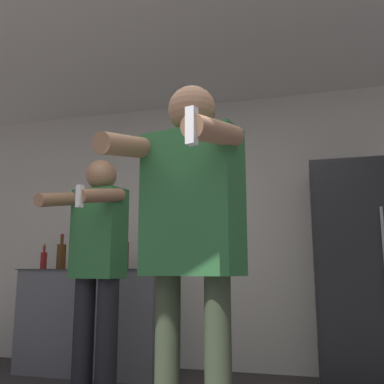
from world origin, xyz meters
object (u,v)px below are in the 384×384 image
Objects in this scene: person_man_side at (96,262)px; bottle_dark_rum at (61,255)px; person_woman_foreground at (190,224)px; refrigerator at (353,273)px; bottle_brown_liquor at (114,257)px; bottle_amber_bourbon at (44,259)px; bottle_clear_vodka at (79,255)px; bottle_green_wine at (125,254)px.

bottle_dark_rum is at bearing 133.46° from person_man_side.
refrigerator is at bearing 65.71° from person_woman_foreground.
bottle_brown_liquor is 0.86× the size of bottle_dark_rum.
bottle_amber_bourbon is at bearing -178.79° from refrigerator.
bottle_clear_vodka is at bearing 0.00° from bottle_dark_rum.
bottle_brown_liquor is at bearing -180.00° from bottle_green_wine.
person_woman_foreground reaches higher than person_man_side.
bottle_green_wine is at bearing 0.00° from bottle_amber_bourbon.
refrigerator is 2.43m from bottle_clear_vodka.
person_man_side is (-0.94, 0.91, -0.15)m from person_woman_foreground.
bottle_clear_vodka is at bearing 126.43° from person_man_side.
bottle_green_wine is 0.90m from person_man_side.
refrigerator is 1.00× the size of person_woman_foreground.
bottle_green_wine is 2.12m from person_woman_foreground.
refrigerator is 2.61m from bottle_dark_rum.
bottle_green_wine is 0.20× the size of person_man_side.
bottle_amber_bourbon is at bearing 180.00° from bottle_clear_vodka.
bottle_clear_vodka is (0.37, -0.00, 0.04)m from bottle_amber_bourbon.
person_woman_foreground reaches higher than bottle_clear_vodka.
bottle_green_wine is (-1.95, -0.06, 0.16)m from refrigerator.
bottle_brown_liquor is 2.17m from person_woman_foreground.
bottle_dark_rum is 1.01× the size of bottle_clear_vodka.
refrigerator is 2.80m from bottle_amber_bourbon.
bottle_green_wine is at bearing 101.71° from person_man_side.
bottle_brown_liquor is 0.16× the size of person_woman_foreground.
person_woman_foreground reaches higher than bottle_dark_rum.
bottle_dark_rum is 2.52m from person_woman_foreground.
bottle_brown_liquor is 0.74m from bottle_amber_bourbon.
bottle_amber_bourbon is (-0.19, 0.00, -0.04)m from bottle_dark_rum.
bottle_dark_rum is 1.22m from person_man_side.
person_woman_foreground is (1.77, -1.79, 0.07)m from bottle_dark_rum.
bottle_amber_bourbon is at bearing 180.00° from bottle_dark_rum.
bottle_brown_liquor is at bearing 0.00° from bottle_dark_rum.
bottle_brown_liquor is at bearing 107.85° from person_man_side.
person_woman_foreground is (1.96, -1.79, 0.10)m from bottle_amber_bourbon.
bottle_dark_rum is (-0.55, 0.00, 0.02)m from bottle_brown_liquor.
bottle_green_wine reaches higher than bottle_dark_rum.
bottle_clear_vodka is 0.19× the size of person_man_side.
person_woman_foreground reaches higher than bottle_green_wine.
bottle_amber_bourbon is (-2.79, -0.06, 0.12)m from refrigerator.
refrigerator is at bearing 1.21° from bottle_amber_bourbon.
person_woman_foreground is 1.04× the size of person_man_side.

